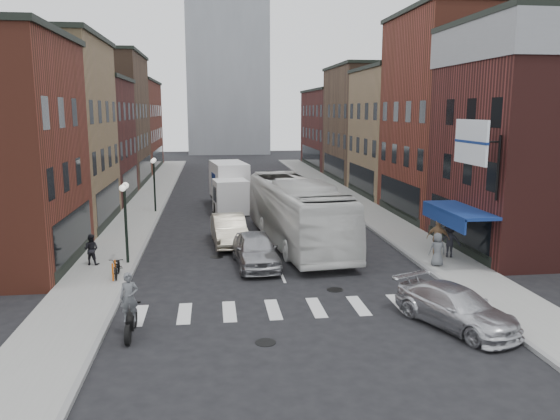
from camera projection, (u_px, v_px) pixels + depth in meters
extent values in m
plane|color=black|center=(286.00, 284.00, 24.19)|extent=(160.00, 160.00, 0.00)
cube|color=gray|center=(147.00, 204.00, 44.60)|extent=(3.00, 74.00, 0.15)
cube|color=gray|center=(349.00, 199.00, 46.68)|extent=(3.00, 74.00, 0.15)
cube|color=gray|center=(165.00, 204.00, 44.79)|extent=(0.20, 74.00, 0.16)
cube|color=gray|center=(332.00, 201.00, 46.51)|extent=(0.20, 74.00, 0.16)
cube|color=silver|center=(296.00, 309.00, 21.26)|extent=(12.00, 2.20, 0.01)
cube|color=black|center=(74.00, 233.00, 27.06)|extent=(0.08, 7.20, 2.20)
cube|color=#9B7E55|center=(25.00, 136.00, 34.92)|extent=(10.00, 10.00, 12.00)
cube|color=black|center=(109.00, 202.00, 36.33)|extent=(0.08, 8.00, 2.20)
cube|color=black|center=(16.00, 36.00, 33.81)|extent=(10.30, 10.20, 0.30)
cube|color=#411A17|center=(66.00, 142.00, 44.86)|extent=(10.00, 10.00, 10.00)
cube|color=black|center=(130.00, 182.00, 46.09)|extent=(0.08, 8.00, 2.20)
cube|color=black|center=(62.00, 78.00, 43.93)|extent=(10.30, 10.20, 0.30)
cube|color=#493224|center=(93.00, 121.00, 55.32)|extent=(10.00, 12.00, 13.00)
cube|color=black|center=(145.00, 169.00, 56.82)|extent=(0.08, 9.60, 2.20)
cube|color=black|center=(89.00, 53.00, 54.12)|extent=(10.30, 12.20, 0.30)
cube|color=maroon|center=(117.00, 127.00, 69.16)|extent=(10.00, 16.00, 11.00)
cube|color=black|center=(158.00, 157.00, 70.48)|extent=(0.08, 12.80, 2.20)
cube|color=black|center=(114.00, 81.00, 68.14)|extent=(10.30, 16.20, 0.30)
cube|color=#411A17|center=(551.00, 141.00, 29.33)|extent=(10.00, 9.00, 12.00)
cube|color=black|center=(458.00, 223.00, 29.52)|extent=(0.08, 7.20, 2.20)
cube|color=maroon|center=(470.00, 119.00, 38.42)|extent=(10.00, 10.00, 14.00)
cube|color=black|center=(399.00, 196.00, 38.79)|extent=(0.08, 8.00, 2.20)
cube|color=black|center=(476.00, 13.00, 37.12)|extent=(10.30, 10.20, 0.30)
cube|color=#9B7E55|center=(417.00, 134.00, 48.45)|extent=(10.00, 10.00, 11.00)
cube|color=black|center=(361.00, 179.00, 48.54)|extent=(0.08, 8.00, 2.20)
cube|color=black|center=(419.00, 69.00, 47.42)|extent=(10.30, 10.20, 0.30)
cube|color=#493224|center=(379.00, 125.00, 59.09)|extent=(10.00, 12.00, 12.00)
cube|color=black|center=(334.00, 166.00, 59.28)|extent=(0.08, 9.60, 2.20)
cube|color=black|center=(381.00, 67.00, 57.98)|extent=(10.30, 12.20, 0.30)
cube|color=#411A17|center=(347.00, 130.00, 72.93)|extent=(10.00, 16.00, 10.00)
cube|color=black|center=(311.00, 156.00, 72.94)|extent=(0.08, 12.80, 2.20)
cube|color=black|center=(348.00, 90.00, 72.00)|extent=(10.30, 16.20, 0.30)
cube|color=navy|center=(459.00, 210.00, 27.25)|extent=(1.80, 5.00, 0.15)
cube|color=navy|center=(443.00, 217.00, 27.21)|extent=(0.10, 5.00, 0.70)
cylinder|color=black|center=(498.00, 168.00, 24.98)|extent=(0.12, 0.12, 3.00)
cylinder|color=black|center=(486.00, 142.00, 24.68)|extent=(1.40, 0.08, 0.08)
cube|color=silver|center=(471.00, 142.00, 24.59)|extent=(0.12, 3.00, 2.00)
cube|color=#9399A0|center=(226.00, 9.00, 95.77)|extent=(14.00, 14.00, 50.00)
cylinder|color=black|center=(126.00, 226.00, 26.82)|extent=(0.14, 0.14, 4.00)
cylinder|color=black|center=(124.00, 186.00, 26.46)|extent=(0.06, 0.90, 0.06)
sphere|color=white|center=(123.00, 188.00, 26.03)|extent=(0.32, 0.32, 0.32)
sphere|color=white|center=(125.00, 186.00, 26.91)|extent=(0.32, 0.32, 0.32)
cylinder|color=black|center=(155.00, 187.00, 40.48)|extent=(0.14, 0.14, 4.00)
cylinder|color=black|center=(153.00, 160.00, 40.12)|extent=(0.06, 0.90, 0.06)
sphere|color=white|center=(153.00, 161.00, 39.69)|extent=(0.32, 0.32, 0.32)
sphere|color=white|center=(154.00, 160.00, 40.57)|extent=(0.32, 0.32, 0.32)
cylinder|color=#D8590C|center=(113.00, 272.00, 24.13)|extent=(0.08, 0.08, 0.80)
cylinder|color=#D8590C|center=(115.00, 268.00, 24.72)|extent=(0.08, 0.08, 0.80)
cube|color=white|center=(231.00, 197.00, 40.16)|extent=(2.70, 2.87, 2.47)
cube|color=black|center=(231.00, 193.00, 40.12)|extent=(2.58, 1.70, 1.09)
cube|color=white|center=(229.00, 180.00, 43.69)|extent=(3.15, 5.42, 2.86)
cube|color=navy|center=(229.00, 180.00, 43.69)|extent=(2.75, 2.30, 1.18)
cube|color=black|center=(229.00, 201.00, 43.79)|extent=(3.03, 6.65, 0.35)
cylinder|color=black|center=(215.00, 208.00, 40.37)|extent=(0.28, 0.89, 0.89)
cylinder|color=black|center=(246.00, 208.00, 40.65)|extent=(0.28, 0.89, 0.89)
cylinder|color=black|center=(215.00, 201.00, 43.65)|extent=(0.28, 0.89, 0.89)
cylinder|color=black|center=(243.00, 200.00, 43.93)|extent=(0.28, 0.89, 0.89)
cylinder|color=black|center=(215.00, 197.00, 45.58)|extent=(0.28, 0.89, 0.89)
cylinder|color=black|center=(242.00, 197.00, 45.86)|extent=(0.28, 0.89, 0.89)
cylinder|color=black|center=(134.00, 318.00, 19.43)|extent=(0.14, 0.68, 0.68)
cylinder|color=black|center=(128.00, 335.00, 17.93)|extent=(0.14, 0.68, 0.68)
cube|color=black|center=(131.00, 320.00, 18.64)|extent=(0.35, 1.24, 0.36)
cube|color=black|center=(132.00, 303.00, 19.12)|extent=(0.57, 0.10, 0.06)
imported|color=#55575C|center=(129.00, 297.00, 18.39)|extent=(0.64, 0.45, 1.69)
imported|color=silver|center=(297.00, 212.00, 31.16)|extent=(4.52, 13.65, 3.73)
imported|color=#A2A2A6|center=(256.00, 250.00, 26.83)|extent=(2.31, 5.09, 1.69)
imported|color=beige|center=(229.00, 230.00, 31.27)|extent=(2.16, 5.26, 1.70)
imported|color=silver|center=(456.00, 307.00, 19.39)|extent=(3.75, 5.27, 1.42)
imported|color=black|center=(118.00, 267.00, 24.77)|extent=(0.73, 1.80, 0.93)
imported|color=black|center=(91.00, 249.00, 26.65)|extent=(0.82, 0.59, 1.53)
imported|color=black|center=(450.00, 240.00, 28.01)|extent=(1.25, 0.95, 1.74)
imported|color=#96704C|center=(438.00, 238.00, 28.02)|extent=(1.28, 1.10, 1.97)
imported|color=#575A5F|center=(437.00, 249.00, 26.43)|extent=(0.83, 0.57, 1.62)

